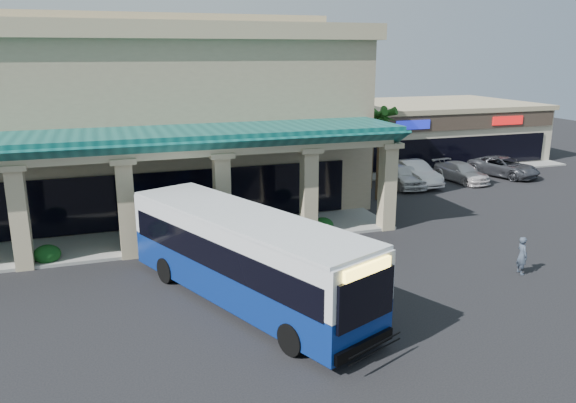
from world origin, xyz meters
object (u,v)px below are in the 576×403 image
object	(u,v)px
car_red	(461,172)
car_gray	(504,167)
car_white	(413,173)
transit_bus	(245,259)
pedestrian	(522,255)
car_silver	(403,175)

from	to	relation	value
car_red	car_gray	bearing A→B (deg)	-0.53
car_white	car_red	size ratio (longest dim) A/B	1.08
transit_bus	car_white	distance (m)	22.50
car_white	car_gray	size ratio (longest dim) A/B	0.96
pedestrian	car_silver	size ratio (longest dim) A/B	0.34
transit_bus	pedestrian	size ratio (longest dim) A/B	7.49
pedestrian	car_gray	world-z (taller)	pedestrian
car_red	car_gray	size ratio (longest dim) A/B	0.89
car_white	car_red	xyz separation A→B (m)	(3.92, -0.26, -0.16)
car_silver	car_white	world-z (taller)	car_white
pedestrian	car_gray	xyz separation A→B (m)	(12.53, 16.59, -0.09)
transit_bus	car_gray	world-z (taller)	transit_bus
car_gray	pedestrian	bearing A→B (deg)	-145.42
car_red	pedestrian	bearing A→B (deg)	-124.15
pedestrian	car_silver	distance (m)	16.43
pedestrian	car_red	size ratio (longest dim) A/B	0.35
transit_bus	car_red	bearing A→B (deg)	13.20
transit_bus	car_red	distance (m)	25.37
car_silver	car_gray	distance (m)	9.14
car_red	car_gray	world-z (taller)	car_gray
transit_bus	car_gray	xyz separation A→B (m)	(24.60, 15.49, -1.00)
car_white	car_gray	distance (m)	8.11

